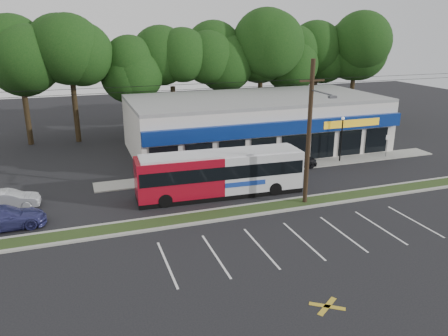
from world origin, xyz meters
name	(u,v)px	position (x,y,z in m)	size (l,w,h in m)	color
ground	(272,214)	(0.00, 0.00, 0.00)	(120.00, 120.00, 0.00)	black
grass_strip	(266,208)	(0.00, 1.00, 0.06)	(40.00, 1.60, 0.12)	#2C3D19
curb_south	(271,212)	(0.00, 0.15, 0.07)	(40.00, 0.25, 0.14)	#9E9E93
curb_north	(261,203)	(0.00, 1.85, 0.07)	(40.00, 0.25, 0.14)	#9E9E93
sidewalk	(280,167)	(5.00, 9.00, 0.05)	(32.00, 2.20, 0.10)	#9E9E93
strip_mall	(255,123)	(5.50, 15.91, 2.65)	(25.00, 12.55, 5.30)	beige
utility_pole	(307,129)	(2.83, 0.93, 5.41)	(50.00, 2.77, 10.00)	black
lamp_post	(342,134)	(11.00, 8.80, 2.67)	(0.30, 0.30, 4.25)	black
sign_post	(387,142)	(16.00, 8.57, 1.56)	(0.45, 0.10, 2.23)	#59595E
tree_line	(211,58)	(4.00, 26.00, 8.42)	(46.76, 6.76, 11.83)	black
metrobus	(220,173)	(-2.14, 4.50, 1.75)	(12.39, 3.16, 3.30)	maroon
car_dark	(294,160)	(6.04, 8.50, 0.72)	(1.71, 4.25, 1.45)	black
car_silver	(9,200)	(-16.64, 6.83, 0.65)	(1.37, 3.92, 1.29)	#B4B6BC
car_blue	(3,218)	(-16.65, 3.50, 0.73)	(2.04, 5.01, 1.45)	navy
pedestrian_a	(278,166)	(3.98, 7.43, 0.77)	(0.56, 0.37, 1.54)	beige
pedestrian_b	(292,159)	(5.91, 8.50, 0.89)	(0.87, 0.68, 1.79)	beige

